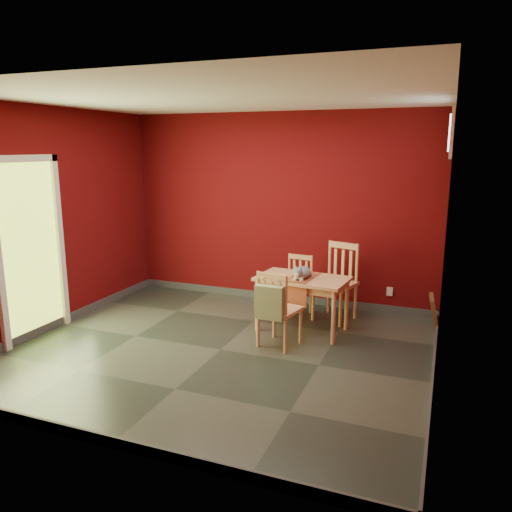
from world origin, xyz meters
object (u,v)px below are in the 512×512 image
(chair_far_left, at_px, (297,285))
(chair_far_right, at_px, (337,281))
(cat, at_px, (302,270))
(chair_near, at_px, (278,308))
(picture_frame, at_px, (434,313))
(dining_table, at_px, (302,284))
(tote_bag, at_px, (269,302))

(chair_far_left, relative_size, chair_far_right, 0.80)
(cat, bearing_deg, chair_far_right, 86.90)
(chair_far_right, distance_m, chair_near, 1.24)
(cat, height_order, picture_frame, cat)
(dining_table, height_order, tote_bag, tote_bag)
(cat, xyz_separation_m, picture_frame, (1.51, 0.68, -0.56))
(chair_far_left, relative_size, chair_near, 0.91)
(dining_table, height_order, chair_near, chair_near)
(chair_far_left, distance_m, picture_frame, 1.77)
(chair_near, relative_size, picture_frame, 2.07)
(chair_near, distance_m, tote_bag, 0.25)
(chair_far_right, relative_size, picture_frame, 2.35)
(chair_far_left, xyz_separation_m, chair_far_right, (0.54, 0.01, 0.10))
(dining_table, relative_size, tote_bag, 2.57)
(cat, bearing_deg, tote_bag, -79.40)
(dining_table, height_order, chair_far_left, chair_far_left)
(tote_bag, bearing_deg, chair_far_right, 72.25)
(dining_table, relative_size, cat, 2.86)
(picture_frame, bearing_deg, dining_table, -157.56)
(chair_far_right, relative_size, chair_near, 1.14)
(chair_far_left, height_order, picture_frame, chair_far_left)
(chair_far_left, distance_m, cat, 0.76)
(chair_far_right, height_order, cat, chair_far_right)
(chair_near, height_order, tote_bag, chair_near)
(chair_far_left, bearing_deg, tote_bag, -85.91)
(chair_far_right, xyz_separation_m, cat, (-0.29, -0.63, 0.26))
(dining_table, relative_size, picture_frame, 2.66)
(chair_far_left, bearing_deg, cat, -68.17)
(tote_bag, bearing_deg, chair_far_left, 94.09)
(dining_table, xyz_separation_m, chair_far_left, (-0.24, 0.56, -0.18))
(chair_far_right, bearing_deg, cat, -114.93)
(chair_far_right, relative_size, tote_bag, 2.27)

